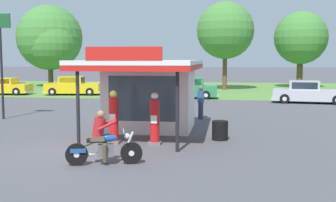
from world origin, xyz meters
The scene contains 16 objects.
ground_plane centered at (0.00, 0.00, 0.00)m, with size 300.00×300.00×0.00m, color #4C4C51.
grass_verge_strip centered at (0.00, 30.00, 0.00)m, with size 120.00×24.00×0.01m, color #56843D.
service_station_kiosk centered at (1.61, 4.11, 1.74)m, with size 4.27×6.60×3.43m.
gas_pump_nearside centered at (0.86, 1.17, 0.87)m, with size 0.44×0.44×1.92m.
gas_pump_offside centered at (2.36, 1.17, 0.85)m, with size 0.44×0.44×1.87m.
motorcycle_with_rider centered at (1.37, -1.89, 0.65)m, with size 2.15×0.83×1.58m.
parked_car_back_row_centre_left centered at (-14.24, 20.33, 0.65)m, with size 4.99×2.04×1.43m.
parked_car_second_row_spare centered at (10.50, 16.71, 0.69)m, with size 5.33×2.38×1.55m.
parked_car_back_row_centre_right centered at (-8.15, 20.91, 0.72)m, with size 4.98×2.45×1.58m.
parked_car_back_row_right centered at (1.62, 19.06, 0.73)m, with size 5.38×2.01×1.61m.
bystander_admiring_sedan centered at (3.57, 7.81, 0.89)m, with size 0.34×0.34×1.69m.
tree_oak_far_right centered at (-14.44, 30.91, 5.19)m, with size 7.17×7.25×8.99m.
tree_oak_distant_spare centered at (4.50, 29.04, 5.80)m, with size 5.67×5.67×8.72m.
tree_oak_centre centered at (12.49, 32.84, 5.15)m, with size 5.54×5.54×8.05m.
roadside_pole_sign centered at (-6.39, 6.44, 3.57)m, with size 1.10×0.12×5.29m.
spare_tire_stack centered at (4.64, 2.36, 0.36)m, with size 0.60×0.60×0.72m.
Camera 1 is at (4.89, -13.37, 3.03)m, focal length 44.89 mm.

